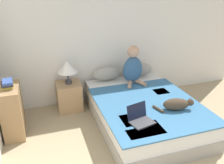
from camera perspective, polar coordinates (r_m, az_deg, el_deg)
wall_back at (r=4.52m, az=1.86°, el=11.66°), size 5.29×0.05×2.55m
bed at (r=3.92m, az=7.47°, el=-6.95°), size 1.51×2.11×0.45m
pillow_near at (r=4.43m, az=-1.26°, el=2.04°), size 0.55×0.22×0.25m
pillow_far at (r=4.65m, az=6.55°, el=2.95°), size 0.55×0.22×0.25m
person_sitting at (r=4.27m, az=5.05°, el=3.62°), size 0.37×0.37×0.69m
cat_tabby at (r=3.55m, az=15.37°, el=-5.15°), size 0.55×0.30×0.17m
laptop_open at (r=3.19m, az=6.83°, el=-8.70°), size 0.36×0.33×0.23m
nightstand at (r=4.36m, az=-10.25°, el=-3.42°), size 0.43×0.43×0.51m
table_lamp at (r=4.14m, az=-10.72°, el=3.44°), size 0.34×0.34×0.41m
bookshelf at (r=3.86m, az=-22.85°, el=-6.46°), size 0.28×0.58×0.78m
book_stack_top at (r=3.67m, az=-23.89°, el=-0.42°), size 0.17×0.24×0.11m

